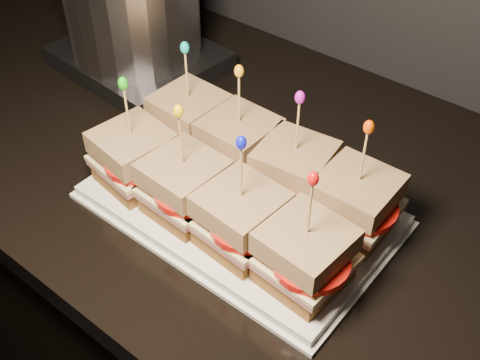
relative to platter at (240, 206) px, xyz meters
The scene contains 60 objects.
granite_slab 0.10m from the platter, 70.90° to the left, with size 2.23×0.65×0.04m, color black.
platter is the anchor object (origin of this frame).
platter_rim 0.01m from the platter, ahead, with size 0.39×0.25×0.01m, color white.
sandwich_0_bread_bot 0.15m from the platter, 158.27° to the left, with size 0.09×0.09×0.02m, color #5B2F13.
sandwich_0_ham 0.15m from the platter, 158.27° to the left, with size 0.09×0.09×0.01m, color #B25A58.
sandwich_0_cheese 0.15m from the platter, 158.27° to the left, with size 0.10×0.09×0.01m, color beige.
sandwich_0_tomato 0.14m from the platter, 158.77° to the left, with size 0.09×0.09×0.01m, color red.
sandwich_0_bread_top 0.16m from the platter, 158.27° to the left, with size 0.09×0.09×0.03m, color #522A0B.
sandwich_0_pick 0.18m from the platter, 158.27° to the left, with size 0.00×0.00×0.09m, color tan.
sandwich_0_frill 0.22m from the platter, 158.27° to the left, with size 0.01×0.01×0.02m, color #09BBAE.
sandwich_1_bread_bot 0.07m from the platter, 129.91° to the left, with size 0.09×0.09×0.02m, color #5B2F13.
sandwich_1_ham 0.08m from the platter, 129.91° to the left, with size 0.09×0.09×0.01m, color #B25A58.
sandwich_1_cheese 0.08m from the platter, 129.91° to the left, with size 0.10×0.09×0.01m, color beige.
sandwich_1_tomato 0.08m from the platter, 124.57° to the left, with size 0.09×0.09×0.01m, color red.
sandwich_1_bread_top 0.10m from the platter, 129.91° to the left, with size 0.09×0.09×0.03m, color #522A0B.
sandwich_1_pick 0.13m from the platter, 129.91° to the left, with size 0.00×0.00×0.09m, color tan.
sandwich_1_frill 0.17m from the platter, 129.91° to the left, with size 0.01×0.01×0.02m, color #FCA71A.
sandwich_2_bread_bot 0.07m from the platter, 50.09° to the left, with size 0.09×0.09×0.02m, color #5B2F13.
sandwich_2_ham 0.08m from the platter, 50.09° to the left, with size 0.09×0.09×0.01m, color #B25A58.
sandwich_2_cheese 0.08m from the platter, 50.09° to the left, with size 0.10×0.09×0.01m, color beige.
sandwich_2_tomato 0.09m from the platter, 39.89° to the left, with size 0.09×0.09×0.01m, color red.
sandwich_2_bread_top 0.10m from the platter, 50.09° to the left, with size 0.09×0.09×0.03m, color #522A0B.
sandwich_2_pick 0.13m from the platter, 50.09° to the left, with size 0.00×0.00×0.09m, color tan.
sandwich_2_frill 0.17m from the platter, 50.09° to the left, with size 0.01×0.01×0.02m, color #CA12C2.
sandwich_3_bread_bot 0.15m from the platter, 21.73° to the left, with size 0.09×0.09×0.02m, color #5B2F13.
sandwich_3_ham 0.15m from the platter, 21.73° to the left, with size 0.09×0.09×0.01m, color #B25A58.
sandwich_3_cheese 0.15m from the platter, 21.73° to the left, with size 0.10×0.09×0.01m, color beige.
sandwich_3_tomato 0.16m from the platter, 17.98° to the left, with size 0.09×0.09×0.01m, color red.
sandwich_3_bread_top 0.16m from the platter, 21.73° to the left, with size 0.09×0.09×0.03m, color #522A0B.
sandwich_3_pick 0.18m from the platter, 21.73° to the left, with size 0.00×0.00×0.09m, color tan.
sandwich_3_frill 0.22m from the platter, 21.73° to the left, with size 0.01×0.01×0.02m, color #EF4800.
sandwich_4_bread_bot 0.15m from the platter, 158.27° to the right, with size 0.09×0.09×0.02m, color #5B2F13.
sandwich_4_ham 0.15m from the platter, 158.27° to the right, with size 0.09×0.09×0.01m, color #B25A58.
sandwich_4_cheese 0.15m from the platter, 158.27° to the right, with size 0.10×0.09×0.01m, color beige.
sandwich_4_tomato 0.14m from the platter, 154.03° to the right, with size 0.09×0.09×0.01m, color red.
sandwich_4_bread_top 0.16m from the platter, 158.27° to the right, with size 0.09×0.09×0.03m, color #522A0B.
sandwich_4_pick 0.18m from the platter, 158.27° to the right, with size 0.00×0.00×0.09m, color tan.
sandwich_4_frill 0.22m from the platter, 158.27° to the right, with size 0.01×0.01×0.02m, color #17BD11.
sandwich_5_bread_bot 0.07m from the platter, 129.91° to the right, with size 0.09×0.09×0.02m, color #5B2F13.
sandwich_5_ham 0.08m from the platter, 129.91° to the right, with size 0.09×0.09×0.01m, color #B25A58.
sandwich_5_cheese 0.08m from the platter, 129.91° to the right, with size 0.10×0.09×0.01m, color beige.
sandwich_5_tomato 0.08m from the platter, 118.79° to the right, with size 0.09×0.09×0.01m, color red.
sandwich_5_bread_top 0.10m from the platter, 129.91° to the right, with size 0.09×0.09×0.03m, color #522A0B.
sandwich_5_pick 0.13m from the platter, 129.91° to the right, with size 0.00×0.00×0.09m, color tan.
sandwich_5_frill 0.17m from the platter, 129.91° to the right, with size 0.01×0.01×0.02m, color #F1C104.
sandwich_6_bread_bot 0.07m from the platter, 50.09° to the right, with size 0.09×0.09×0.02m, color #5B2F13.
sandwich_6_ham 0.08m from the platter, 50.09° to the right, with size 0.09×0.09×0.01m, color #B25A58.
sandwich_6_cheese 0.08m from the platter, 50.09° to the right, with size 0.10×0.09×0.01m, color beige.
sandwich_6_tomato 0.10m from the platter, 46.34° to the right, with size 0.09×0.09×0.01m, color red.
sandwich_6_bread_top 0.10m from the platter, 50.09° to the right, with size 0.09×0.09×0.03m, color #522A0B.
sandwich_6_pick 0.13m from the platter, 50.09° to the right, with size 0.00×0.00×0.09m, color tan.
sandwich_6_frill 0.17m from the platter, 50.09° to the right, with size 0.01×0.01×0.02m, color #0D13DD.
sandwich_7_bread_bot 0.15m from the platter, 21.73° to the right, with size 0.09×0.09×0.02m, color #5B2F13.
sandwich_7_ham 0.15m from the platter, 21.73° to the right, with size 0.09×0.09×0.01m, color #B25A58.
sandwich_7_cheese 0.15m from the platter, 21.73° to the right, with size 0.10×0.09×0.01m, color beige.
sandwich_7_tomato 0.17m from the platter, 22.14° to the right, with size 0.09×0.09×0.01m, color red.
sandwich_7_bread_top 0.16m from the platter, 21.73° to the right, with size 0.09×0.09×0.03m, color #522A0B.
sandwich_7_pick 0.18m from the platter, 21.73° to the right, with size 0.00×0.00×0.09m, color tan.
sandwich_7_frill 0.22m from the platter, 21.73° to the right, with size 0.01×0.01×0.02m, color red.
appliance_base 0.40m from the platter, 154.90° to the left, with size 0.26×0.22×0.03m, color #262628.
Camera 1 is at (-0.22, 1.16, 1.45)m, focal length 45.00 mm.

